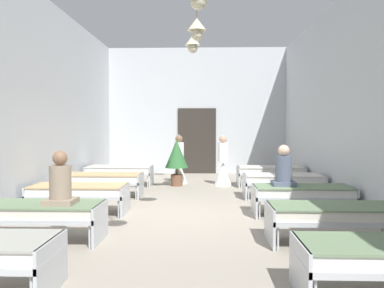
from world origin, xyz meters
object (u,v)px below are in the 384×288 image
at_px(bed_left_row_2, 79,192).
at_px(patient_seated_secondary, 60,184).
at_px(patient_seated_primary, 284,170).
at_px(nurse_near_aisle, 179,166).
at_px(bed_left_row_4, 120,171).
at_px(nurse_mid_aisle, 223,168).
at_px(potted_plant, 177,156).
at_px(bed_right_row_3, 283,180).
at_px(bed_left_row_1, 39,212).
at_px(bed_left_row_3, 103,179).
at_px(bed_right_row_2, 302,193).
at_px(bed_right_row_4, 270,171).
at_px(bed_right_row_1, 333,214).

height_order(bed_left_row_2, patient_seated_secondary, patient_seated_secondary).
relative_size(patient_seated_primary, patient_seated_secondary, 1.00).
relative_size(nurse_near_aisle, patient_seated_primary, 1.86).
relative_size(bed_left_row_2, bed_left_row_4, 1.00).
bearing_deg(patient_seated_primary, nurse_mid_aisle, 104.90).
height_order(bed_left_row_4, nurse_mid_aisle, nurse_mid_aisle).
bearing_deg(bed_left_row_2, potted_plant, 66.23).
bearing_deg(bed_right_row_3, potted_plant, 145.08).
xyz_separation_m(bed_right_row_3, bed_left_row_4, (-4.39, 1.90, 0.00)).
bearing_deg(patient_seated_secondary, bed_left_row_1, 172.02).
distance_m(bed_left_row_3, bed_left_row_4, 1.90).
relative_size(bed_right_row_2, potted_plant, 1.41).
relative_size(bed_right_row_3, bed_left_row_4, 1.00).
xyz_separation_m(bed_right_row_3, patient_seated_primary, (-0.35, -1.83, 0.43)).
xyz_separation_m(bed_right_row_2, nurse_near_aisle, (-2.69, 4.31, 0.09)).
bearing_deg(bed_right_row_4, bed_left_row_3, -156.61).
height_order(bed_left_row_2, bed_left_row_4, same).
height_order(bed_right_row_3, nurse_mid_aisle, nurse_mid_aisle).
distance_m(bed_left_row_2, patient_seated_primary, 4.07).
distance_m(bed_left_row_2, bed_right_row_4, 5.81).
relative_size(bed_left_row_2, bed_right_row_3, 1.00).
bearing_deg(nurse_near_aisle, potted_plant, 115.57).
xyz_separation_m(bed_left_row_2, bed_left_row_3, (0.00, 1.90, 0.00)).
relative_size(bed_left_row_4, patient_seated_secondary, 2.38).
bearing_deg(bed_right_row_3, bed_left_row_3, 180.00).
xyz_separation_m(bed_right_row_1, nurse_near_aisle, (-2.69, 6.21, 0.09)).
height_order(nurse_mid_aisle, patient_seated_primary, nurse_mid_aisle).
bearing_deg(bed_right_row_4, bed_left_row_4, 180.00).
distance_m(bed_left_row_2, nurse_near_aisle, 4.64).
relative_size(bed_left_row_2, patient_seated_secondary, 2.38).
bearing_deg(bed_left_row_4, bed_right_row_2, -40.86).
xyz_separation_m(bed_right_row_4, potted_plant, (-2.72, -0.00, 0.43)).
bearing_deg(bed_right_row_2, bed_left_row_2, 180.00).
xyz_separation_m(nurse_mid_aisle, patient_seated_secondary, (-2.68, -5.85, 0.34)).
bearing_deg(potted_plant, bed_right_row_2, -54.40).
height_order(bed_right_row_2, patient_seated_primary, patient_seated_primary).
height_order(bed_left_row_1, potted_plant, potted_plant).
xyz_separation_m(bed_left_row_1, potted_plant, (1.67, 5.70, 0.43)).
relative_size(nurse_near_aisle, patient_seated_secondary, 1.86).
distance_m(bed_left_row_2, potted_plant, 4.17).
bearing_deg(bed_left_row_3, potted_plant, 48.63).
xyz_separation_m(bed_right_row_3, nurse_near_aisle, (-2.69, 2.41, 0.09)).
distance_m(bed_right_row_1, bed_left_row_2, 4.79).
distance_m(bed_left_row_4, bed_right_row_4, 4.39).
relative_size(bed_left_row_1, potted_plant, 1.41).
height_order(bed_right_row_2, bed_left_row_4, same).
xyz_separation_m(nurse_near_aisle, potted_plant, (-0.03, -0.51, 0.33)).
xyz_separation_m(bed_right_row_3, patient_seated_secondary, (-4.04, -3.85, 0.43)).
distance_m(bed_right_row_1, nurse_mid_aisle, 5.96).
height_order(bed_right_row_1, patient_seated_secondary, patient_seated_secondary).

